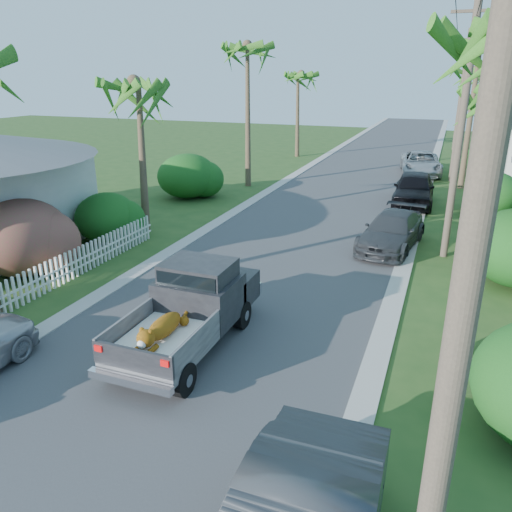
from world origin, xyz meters
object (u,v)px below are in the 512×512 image
at_px(parked_car_rf, 414,189).
at_px(palm_l_d, 299,74).
at_px(pickup_truck, 195,304).
at_px(utility_pole_b, 461,132).
at_px(utility_pole_c, 460,107).
at_px(utility_pole_d, 460,96).
at_px(palm_l_c, 247,47).
at_px(palm_r_b, 495,90).
at_px(palm_l_b, 136,83).
at_px(palm_r_d, 476,70).
at_px(palm_r_c, 481,42).
at_px(utility_pole_a, 462,317).
at_px(parked_car_rm, 392,231).
at_px(parked_car_rd, 421,163).

bearing_deg(parked_car_rf, palm_l_d, 126.05).
bearing_deg(pickup_truck, utility_pole_b, 57.05).
xyz_separation_m(utility_pole_c, utility_pole_d, (0.00, 15.00, 0.00)).
xyz_separation_m(pickup_truck, utility_pole_c, (5.83, 23.99, 3.59)).
xyz_separation_m(palm_l_c, palm_r_b, (12.60, -7.00, -1.96)).
relative_size(pickup_truck, palm_l_b, 0.69).
height_order(palm_r_b, palm_r_d, palm_r_d).
distance_m(palm_l_c, palm_r_c, 12.84).
relative_size(palm_r_b, palm_r_c, 0.77).
height_order(palm_l_c, palm_r_b, palm_l_c).
bearing_deg(palm_r_b, utility_pole_a, -93.37).
distance_m(palm_r_d, utility_pole_c, 12.22).
bearing_deg(palm_l_c, utility_pole_a, -64.20).
bearing_deg(palm_l_c, utility_pole_d, 61.08).
height_order(parked_car_rm, palm_r_d, palm_r_d).
xyz_separation_m(pickup_truck, palm_l_b, (-6.57, 7.99, 5.14)).
relative_size(parked_car_rf, palm_l_c, 0.54).
height_order(palm_l_b, utility_pole_a, utility_pole_a).
xyz_separation_m(pickup_truck, utility_pole_d, (5.83, 38.99, 3.59)).
relative_size(palm_r_d, utility_pole_b, 0.89).
bearing_deg(palm_l_b, palm_r_d, 64.59).
bearing_deg(parked_car_rd, palm_r_b, -85.61).
height_order(palm_l_b, utility_pole_c, utility_pole_c).
bearing_deg(palm_l_d, utility_pole_c, -26.38).
relative_size(parked_car_rf, parked_car_rd, 0.90).
bearing_deg(utility_pole_d, utility_pole_a, -90.00).
bearing_deg(palm_l_b, palm_r_b, 12.62).
xyz_separation_m(parked_car_rm, palm_r_c, (2.60, 12.74, 7.43)).
height_order(pickup_truck, parked_car_rd, pickup_truck).
relative_size(parked_car_rd, palm_l_c, 0.59).
bearing_deg(utility_pole_d, palm_l_b, -111.80).
bearing_deg(palm_l_b, utility_pole_c, 52.22).
relative_size(palm_r_c, utility_pole_c, 1.04).
bearing_deg(pickup_truck, parked_car_rm, 67.51).
xyz_separation_m(parked_car_rm, palm_r_d, (2.90, 26.74, 6.06)).
bearing_deg(pickup_truck, palm_r_c, 73.70).
bearing_deg(utility_pole_b, palm_r_b, 63.43).
height_order(parked_car_rm, palm_l_c, palm_l_c).
bearing_deg(utility_pole_b, utility_pole_a, -90.00).
height_order(palm_l_c, palm_r_d, palm_l_c).
xyz_separation_m(palm_r_b, utility_pole_d, (-1.00, 28.00, -1.35)).
bearing_deg(palm_l_c, parked_car_rm, -42.33).
relative_size(pickup_truck, palm_r_b, 0.71).
height_order(palm_r_d, utility_pole_a, utility_pole_a).
height_order(parked_car_rf, utility_pole_a, utility_pole_a).
relative_size(pickup_truck, palm_r_d, 0.64).
distance_m(palm_l_c, palm_r_d, 21.95).
relative_size(parked_car_rm, parked_car_rd, 0.86).
relative_size(parked_car_rm, utility_pole_a, 0.52).
bearing_deg(palm_r_c, palm_l_c, -161.85).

